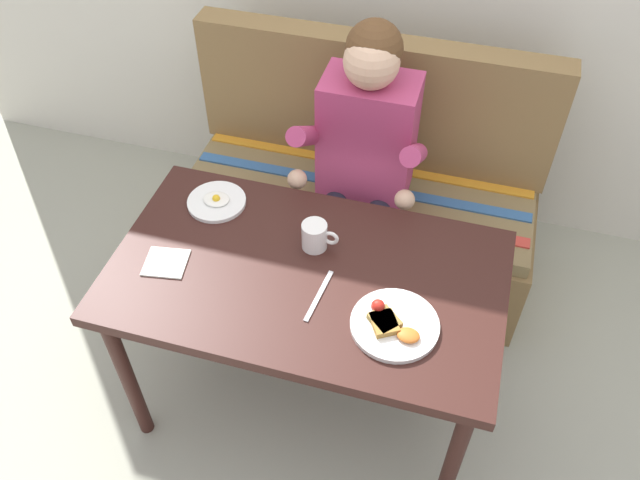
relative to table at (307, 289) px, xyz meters
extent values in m
plane|color=#A1A28F|center=(0.00, 0.00, -0.65)|extent=(8.00, 8.00, 0.00)
cube|color=#341914|center=(0.00, 0.00, 0.06)|extent=(1.20, 0.70, 0.04)
cylinder|color=#341914|center=(-0.54, -0.29, -0.30)|extent=(0.05, 0.05, 0.69)
cylinder|color=#341914|center=(0.54, -0.29, -0.30)|extent=(0.05, 0.05, 0.69)
cylinder|color=#341914|center=(-0.54, 0.29, -0.30)|extent=(0.05, 0.05, 0.69)
cylinder|color=#341914|center=(0.54, 0.29, -0.30)|extent=(0.05, 0.05, 0.69)
cube|color=olive|center=(0.00, 0.72, -0.45)|extent=(1.44, 0.56, 0.40)
cube|color=olive|center=(0.00, 0.72, -0.22)|extent=(1.40, 0.52, 0.06)
cube|color=olive|center=(0.00, 0.94, 0.08)|extent=(1.44, 0.12, 0.54)
cube|color=#C63D33|center=(0.00, 0.58, -0.18)|extent=(1.38, 0.05, 0.01)
cube|color=#336099|center=(0.00, 0.72, -0.18)|extent=(1.38, 0.05, 0.01)
cube|color=orange|center=(0.00, 0.86, -0.18)|extent=(1.38, 0.05, 0.01)
cube|color=#AF3A65|center=(0.04, 0.66, 0.11)|extent=(0.34, 0.22, 0.48)
sphere|color=#DBAD89|center=(0.04, 0.64, 0.44)|extent=(0.19, 0.19, 0.19)
sphere|color=brown|center=(0.04, 0.67, 0.47)|extent=(0.19, 0.19, 0.19)
cylinder|color=#AF3A65|center=(-0.15, 0.52, 0.18)|extent=(0.07, 0.29, 0.23)
cylinder|color=#AF3A65|center=(0.23, 0.52, 0.18)|extent=(0.07, 0.29, 0.23)
sphere|color=#DBAD89|center=(-0.15, 0.40, 0.08)|extent=(0.07, 0.07, 0.07)
sphere|color=#DBAD89|center=(0.23, 0.40, 0.08)|extent=(0.07, 0.07, 0.07)
cylinder|color=#232333|center=(-0.05, 0.49, -0.13)|extent=(0.09, 0.34, 0.09)
cylinder|color=#232333|center=(-0.05, 0.32, -0.39)|extent=(0.08, 0.08, 0.52)
cube|color=black|center=(-0.05, 0.26, -0.62)|extent=(0.09, 0.20, 0.05)
cylinder|color=#232333|center=(0.12, 0.49, -0.13)|extent=(0.09, 0.34, 0.09)
cylinder|color=#232333|center=(0.12, 0.32, -0.39)|extent=(0.08, 0.08, 0.52)
cube|color=black|center=(0.12, 0.26, -0.62)|extent=(0.09, 0.20, 0.05)
cylinder|color=white|center=(0.30, -0.12, 0.09)|extent=(0.25, 0.25, 0.02)
cube|color=olive|center=(0.27, -0.13, 0.11)|extent=(0.10, 0.10, 0.02)
cube|color=olive|center=(0.27, -0.14, 0.11)|extent=(0.10, 0.10, 0.02)
sphere|color=red|center=(0.24, -0.09, 0.12)|extent=(0.04, 0.04, 0.04)
ellipsoid|color=#CC6623|center=(0.34, -0.16, 0.11)|extent=(0.06, 0.05, 0.02)
cylinder|color=white|center=(-0.38, 0.21, 0.09)|extent=(0.20, 0.20, 0.01)
ellipsoid|color=white|center=(-0.38, 0.21, 0.10)|extent=(0.09, 0.08, 0.01)
sphere|color=yellow|center=(-0.37, 0.20, 0.11)|extent=(0.03, 0.03, 0.03)
cylinder|color=white|center=(-0.01, 0.11, 0.13)|extent=(0.08, 0.08, 0.09)
cylinder|color=brown|center=(-0.01, 0.11, 0.17)|extent=(0.07, 0.07, 0.01)
torus|color=white|center=(0.05, 0.11, 0.13)|extent=(0.05, 0.01, 0.05)
cube|color=silver|center=(-0.42, -0.08, 0.09)|extent=(0.14, 0.14, 0.01)
cube|color=silver|center=(0.06, -0.08, 0.08)|extent=(0.04, 0.20, 0.00)
camera|label=1|loc=(0.39, -1.22, 1.57)|focal=36.32mm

